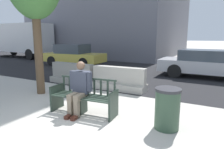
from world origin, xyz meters
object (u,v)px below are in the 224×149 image
object	(u,v)px
jersey_barrier_left	(73,75)
trash_bin	(167,109)
car_taxi_near	(74,55)
car_sedan_far	(208,64)
jersey_barrier_centre	(119,80)
delivery_truck	(21,39)
street_bench	(84,98)
seated_person	(80,87)

from	to	relation	value
jersey_barrier_left	trash_bin	world-z (taller)	trash_bin
car_taxi_near	car_sedan_far	distance (m)	8.19
jersey_barrier_centre	delivery_truck	xyz separation A→B (m)	(-13.25, 6.09, 1.35)
street_bench	trash_bin	xyz separation A→B (m)	(2.05, 0.13, 0.04)
street_bench	jersey_barrier_centre	xyz separation A→B (m)	(-0.25, 2.46, -0.06)
seated_person	trash_bin	xyz separation A→B (m)	(2.12, 0.19, -0.25)
jersey_barrier_centre	car_taxi_near	bearing A→B (deg)	142.56
car_taxi_near	car_sedan_far	size ratio (longest dim) A/B	0.92
trash_bin	jersey_barrier_left	bearing A→B (deg)	152.35
seated_person	trash_bin	world-z (taller)	seated_person
seated_person	jersey_barrier_centre	distance (m)	2.56
car_sedan_far	trash_bin	world-z (taller)	car_sedan_far
car_sedan_far	trash_bin	size ratio (longest dim) A/B	5.11
jersey_barrier_left	trash_bin	size ratio (longest dim) A/B	2.32
car_taxi_near	delivery_truck	distance (m)	8.03
street_bench	trash_bin	bearing A→B (deg)	3.53
street_bench	seated_person	bearing A→B (deg)	-139.51
jersey_barrier_centre	car_sedan_far	xyz separation A→B (m)	(2.68, 3.97, 0.32)
street_bench	delivery_truck	world-z (taller)	delivery_truck
seated_person	jersey_barrier_centre	bearing A→B (deg)	94.04
car_taxi_near	trash_bin	world-z (taller)	car_taxi_near
street_bench	seated_person	xyz separation A→B (m)	(-0.08, -0.06, 0.29)
seated_person	delivery_truck	xyz separation A→B (m)	(-13.43, 8.62, 1.00)
jersey_barrier_centre	trash_bin	distance (m)	3.28
car_taxi_near	delivery_truck	xyz separation A→B (m)	(-7.74, 1.87, 0.99)
jersey_barrier_centre	car_sedan_far	size ratio (longest dim) A/B	0.45
seated_person	delivery_truck	distance (m)	15.99
seated_person	delivery_truck	bearing A→B (deg)	147.32
street_bench	trash_bin	world-z (taller)	street_bench
delivery_truck	car_sedan_far	bearing A→B (deg)	-7.58
seated_person	jersey_barrier_left	distance (m)	3.45
seated_person	car_taxi_near	world-z (taller)	car_taxi_near
seated_person	trash_bin	size ratio (longest dim) A/B	1.50
seated_person	car_taxi_near	distance (m)	8.83
seated_person	car_taxi_near	xyz separation A→B (m)	(-5.69, 6.75, 0.01)
seated_person	car_sedan_far	size ratio (longest dim) A/B	0.29
jersey_barrier_centre	street_bench	bearing A→B (deg)	-84.12
car_sedan_far	jersey_barrier_centre	bearing A→B (deg)	-124.03
car_sedan_far	delivery_truck	xyz separation A→B (m)	(-15.93, 2.12, 1.02)
street_bench	jersey_barrier_centre	size ratio (longest dim) A/B	0.86
car_sedan_far	trash_bin	distance (m)	6.32
jersey_barrier_centre	car_taxi_near	world-z (taller)	car_taxi_near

